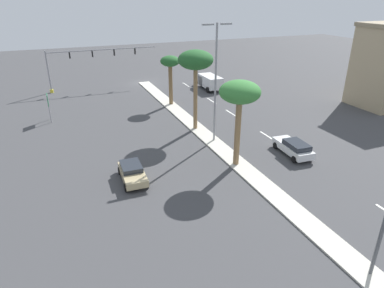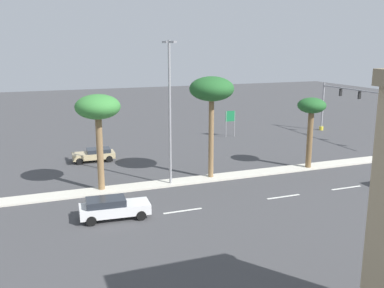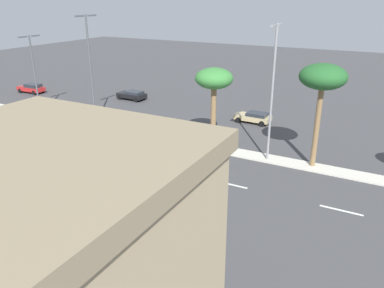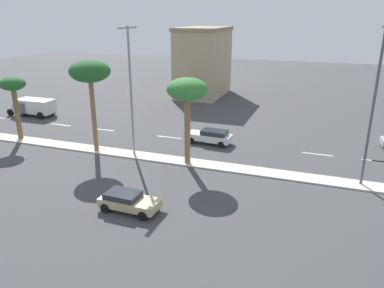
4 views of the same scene
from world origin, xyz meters
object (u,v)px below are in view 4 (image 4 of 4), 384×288
at_px(sedan_white_inboard, 210,136).
at_px(sedan_tan_right, 128,201).
at_px(palm_tree_far, 187,92).
at_px(box_truck, 33,106).
at_px(palm_tree_left, 90,73).
at_px(street_lamp_outboard, 375,98).
at_px(commercial_building, 203,62).
at_px(palm_tree_right, 13,88).
at_px(street_lamp_far, 131,83).

bearing_deg(sedan_white_inboard, sedan_tan_right, -4.15).
bearing_deg(palm_tree_far, sedan_tan_right, -5.31).
xyz_separation_m(sedan_white_inboard, box_truck, (-2.80, -24.75, 0.47)).
bearing_deg(box_truck, palm_tree_left, 60.16).
xyz_separation_m(palm_tree_far, street_lamp_outboard, (-0.46, 14.06, 0.43)).
height_order(palm_tree_far, sedan_white_inboard, palm_tree_far).
height_order(commercial_building, street_lamp_outboard, street_lamp_outboard).
relative_size(palm_tree_right, street_lamp_far, 0.56).
height_order(palm_tree_far, box_truck, palm_tree_far).
xyz_separation_m(street_lamp_far, box_truck, (-8.24, -18.99, -5.46)).
height_order(street_lamp_outboard, sedan_white_inboard, street_lamp_outboard).
bearing_deg(palm_tree_left, box_truck, -119.84).
height_order(palm_tree_right, palm_tree_far, palm_tree_far).
xyz_separation_m(palm_tree_left, sedan_white_inboard, (-5.92, 9.55, -6.69)).
height_order(commercial_building, street_lamp_far, street_lamp_far).
bearing_deg(street_lamp_far, commercial_building, -175.08).
distance_m(palm_tree_left, street_lamp_far, 3.89).
xyz_separation_m(palm_tree_right, palm_tree_far, (0.50, 18.88, 0.95)).
xyz_separation_m(palm_tree_left, palm_tree_far, (0.03, 9.30, -1.06)).
xyz_separation_m(commercial_building, sedan_white_inboard, (22.41, 8.16, -4.52)).
relative_size(palm_tree_left, street_lamp_far, 0.75).
bearing_deg(sedan_white_inboard, street_lamp_outboard, 68.32).
xyz_separation_m(commercial_building, box_truck, (19.61, -16.59, -4.06)).
relative_size(commercial_building, sedan_tan_right, 2.71).
distance_m(street_lamp_outboard, sedan_white_inboard, 16.05).
bearing_deg(sedan_tan_right, palm_tree_left, -137.04).
distance_m(palm_tree_right, street_lamp_outboard, 32.97).
xyz_separation_m(palm_tree_left, street_lamp_far, (-0.48, 3.78, -0.77)).
relative_size(palm_tree_left, sedan_white_inboard, 1.83).
distance_m(commercial_building, box_truck, 26.00).
bearing_deg(palm_tree_right, sedan_white_inboard, 105.92).
xyz_separation_m(street_lamp_outboard, sedan_white_inboard, (-5.49, -13.81, -6.06)).
bearing_deg(palm_tree_far, street_lamp_far, -95.31).
height_order(palm_tree_far, street_lamp_outboard, street_lamp_outboard).
bearing_deg(palm_tree_left, street_lamp_far, 97.24).
xyz_separation_m(palm_tree_right, street_lamp_far, (-0.01, 13.36, 1.25)).
relative_size(sedan_white_inboard, box_truck, 0.77).
height_order(palm_tree_far, sedan_tan_right, palm_tree_far).
bearing_deg(palm_tree_right, sedan_tan_right, 62.10).
distance_m(palm_tree_left, sedan_white_inboard, 13.08).
bearing_deg(commercial_building, street_lamp_far, 4.92).
bearing_deg(street_lamp_far, street_lamp_outboard, 89.85).
height_order(commercial_building, sedan_white_inboard, commercial_building).
bearing_deg(street_lamp_outboard, sedan_tan_right, -57.44).
bearing_deg(sedan_tan_right, street_lamp_far, -153.93).
relative_size(commercial_building, street_lamp_far, 0.97).
distance_m(commercial_building, sedan_tan_right, 38.35).
bearing_deg(sedan_white_inboard, palm_tree_left, -58.19).
distance_m(palm_tree_right, palm_tree_left, 9.80).
distance_m(street_lamp_far, street_lamp_outboard, 19.58).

